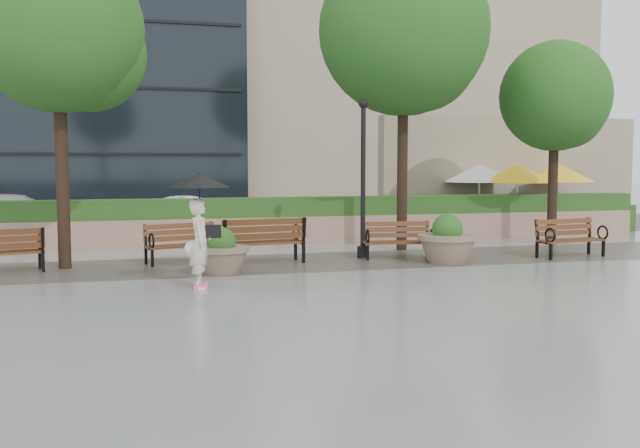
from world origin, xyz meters
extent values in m
plane|color=gray|center=(0.00, 0.00, 0.00)|extent=(100.00, 100.00, 0.00)
cube|color=#383330|center=(0.00, 3.00, 0.01)|extent=(28.00, 3.20, 0.01)
cube|color=tan|center=(0.00, 7.00, 0.40)|extent=(24.00, 0.80, 0.80)
cube|color=#1D4517|center=(0.00, 7.00, 1.08)|extent=(24.00, 0.75, 0.55)
cube|color=tan|center=(9.50, 10.00, 2.00)|extent=(10.00, 0.60, 4.00)
cube|color=#1D4517|center=(9.00, 7.80, 0.45)|extent=(8.00, 0.50, 0.90)
cube|color=black|center=(0.00, 11.00, 0.00)|extent=(40.00, 7.00, 0.00)
cube|color=tan|center=(10.00, 23.00, 10.00)|extent=(18.00, 10.00, 20.00)
torus|color=black|center=(-5.90, 3.42, 0.62)|extent=(0.14, 0.37, 0.37)
cube|color=brown|center=(-2.74, 3.53, 0.43)|extent=(1.82, 0.97, 0.05)
cube|color=brown|center=(-2.82, 3.80, 0.73)|extent=(1.71, 0.58, 0.41)
cube|color=black|center=(-2.75, 3.56, 0.22)|extent=(1.84, 1.06, 0.45)
torus|color=black|center=(-3.49, 3.15, 0.60)|extent=(0.14, 0.36, 0.36)
torus|color=black|center=(-1.90, 3.59, 0.60)|extent=(0.14, 0.36, 0.36)
cube|color=brown|center=(-0.98, 3.08, 0.49)|extent=(2.08, 0.84, 0.06)
cube|color=brown|center=(-0.95, 2.77, 0.84)|extent=(2.02, 0.37, 0.47)
cube|color=black|center=(-0.98, 3.05, 0.26)|extent=(2.09, 0.95, 0.52)
torus|color=black|center=(-0.06, 3.40, 0.70)|extent=(0.10, 0.42, 0.42)
torus|color=black|center=(-1.95, 3.17, 0.70)|extent=(0.10, 0.42, 0.42)
cube|color=brown|center=(2.42, 2.95, 0.42)|extent=(1.76, 0.73, 0.05)
cube|color=brown|center=(2.46, 3.22, 0.71)|extent=(1.70, 0.34, 0.40)
cube|color=black|center=(2.42, 2.98, 0.22)|extent=(1.77, 0.83, 0.44)
torus|color=black|center=(1.60, 2.89, 0.59)|extent=(0.09, 0.35, 0.35)
torus|color=black|center=(3.19, 2.68, 0.59)|extent=(0.09, 0.35, 0.35)
cube|color=brown|center=(6.70, 2.09, 0.43)|extent=(1.84, 0.79, 0.05)
cube|color=brown|center=(6.66, 2.37, 0.74)|extent=(1.78, 0.38, 0.42)
cube|color=black|center=(6.70, 2.12, 0.23)|extent=(1.85, 0.88, 0.45)
torus|color=black|center=(5.90, 1.80, 0.61)|extent=(0.10, 0.37, 0.37)
torus|color=black|center=(7.56, 2.04, 0.61)|extent=(0.10, 0.37, 0.37)
cylinder|color=#7F6B56|center=(-2.08, 1.78, 0.53)|extent=(1.20, 1.20, 0.10)
sphere|color=#1A4915|center=(-2.08, 1.78, 0.69)|extent=(0.62, 0.62, 0.62)
cylinder|color=#7F6B56|center=(3.27, 2.00, 0.62)|extent=(1.39, 1.39, 0.11)
sphere|color=#1A4915|center=(3.27, 2.00, 0.81)|extent=(0.72, 0.72, 0.72)
cylinder|color=black|center=(1.62, 3.31, 1.87)|extent=(0.12, 0.12, 3.75)
cylinder|color=black|center=(1.62, 3.31, 0.15)|extent=(0.28, 0.28, 0.30)
sphere|color=black|center=(1.62, 3.31, 3.80)|extent=(0.24, 0.24, 0.24)
cylinder|color=black|center=(-5.38, 3.41, 2.47)|extent=(0.28, 0.28, 4.95)
sphere|color=#1A4915|center=(-5.38, 3.41, 5.30)|extent=(3.71, 3.71, 3.71)
sphere|color=#1A4915|center=(-4.78, 3.71, 4.81)|extent=(2.59, 2.59, 2.59)
cylinder|color=black|center=(3.17, 4.63, 2.73)|extent=(0.28, 0.28, 5.47)
sphere|color=#1A4915|center=(3.17, 4.63, 5.86)|extent=(4.50, 4.50, 4.50)
sphere|color=#1A4915|center=(3.77, 4.93, 5.31)|extent=(3.15, 3.15, 3.15)
cylinder|color=black|center=(8.09, 5.11, 2.00)|extent=(0.28, 0.28, 4.01)
sphere|color=#1A4915|center=(8.09, 5.11, 4.29)|extent=(3.20, 3.20, 3.20)
sphere|color=#1A4915|center=(8.69, 5.41, 3.89)|extent=(2.24, 2.24, 2.24)
cylinder|color=black|center=(7.74, 8.98, 0.05)|extent=(0.40, 0.40, 0.10)
cylinder|color=#99999E|center=(7.74, 8.98, 1.10)|extent=(0.06, 0.06, 2.20)
cone|color=white|center=(7.74, 8.98, 2.00)|extent=(2.50, 2.50, 0.60)
cylinder|color=black|center=(8.64, 8.04, 0.05)|extent=(0.40, 0.40, 0.10)
cylinder|color=#99999E|center=(8.64, 8.04, 1.10)|extent=(0.06, 0.06, 2.20)
cone|color=yellow|center=(8.64, 8.04, 2.00)|extent=(2.50, 2.50, 0.60)
cylinder|color=black|center=(10.53, 8.52, 0.05)|extent=(0.40, 0.40, 0.10)
cylinder|color=#99999E|center=(10.53, 8.52, 1.10)|extent=(0.06, 0.06, 2.20)
cone|color=yellow|center=(10.53, 8.52, 2.00)|extent=(2.50, 2.50, 0.60)
imported|color=silver|center=(-7.32, 10.39, 0.70)|extent=(4.98, 2.42, 1.39)
imported|color=silver|center=(-1.81, 10.39, 0.63)|extent=(3.97, 1.85, 1.26)
imported|color=beige|center=(-2.68, 0.11, 0.91)|extent=(0.54, 0.71, 1.81)
cube|color=#F2598C|center=(-2.66, 0.23, 0.05)|extent=(0.15, 0.26, 0.09)
cube|color=#F2598C|center=(-2.70, -0.02, 0.05)|extent=(0.15, 0.26, 0.09)
cube|color=black|center=(-2.46, 0.13, 1.08)|extent=(0.16, 0.35, 0.25)
sphere|color=white|center=(-2.80, 0.35, 0.74)|extent=(0.32, 0.32, 0.32)
cylinder|color=black|center=(-2.67, 0.16, 1.58)|extent=(0.02, 0.02, 0.96)
cone|color=black|center=(-2.67, 0.16, 2.04)|extent=(1.18, 1.18, 0.25)
camera|label=1|loc=(-3.96, -13.34, 2.39)|focal=40.00mm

